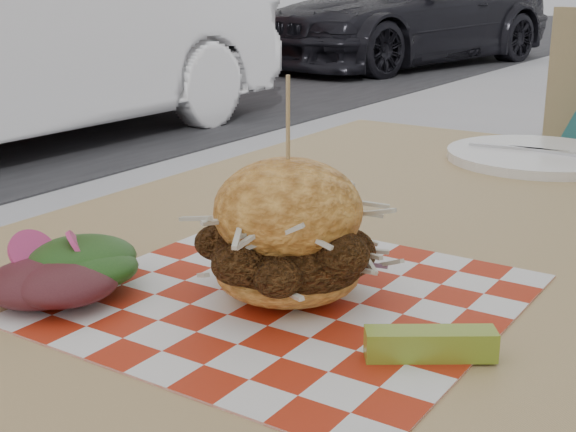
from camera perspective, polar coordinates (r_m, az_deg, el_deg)
name	(u,v)px	position (r m, az deg, el deg)	size (l,w,h in m)	color
car_dark	(409,12)	(9.88, 8.57, 14.13)	(1.72, 4.23, 1.23)	black
patio_table	(417,298)	(0.92, 9.14, -5.77)	(0.80, 1.20, 0.75)	tan
paper_liner	(288,297)	(0.70, 0.00, -5.82)	(0.36, 0.36, 0.00)	#B82A12
sandwich	(288,238)	(0.68, 0.00, -1.61)	(0.17, 0.17, 0.19)	#F1A644
pickle_spear	(430,344)	(0.60, 10.09, -8.95)	(0.10, 0.02, 0.02)	#8DAA31
side_salad	(55,276)	(0.74, -16.25, -4.13)	(0.14, 0.14, 0.05)	#3F1419
place_setting	(537,156)	(1.28, 17.29, 4.10)	(0.27, 0.27, 0.02)	white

